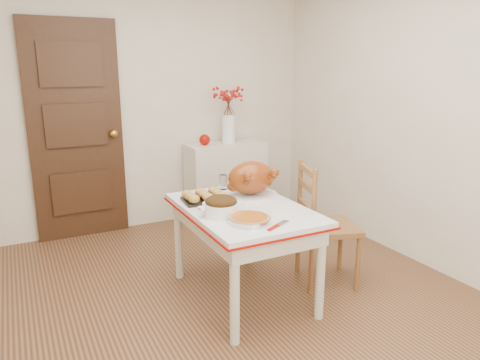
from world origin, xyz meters
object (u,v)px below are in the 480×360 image
sideboard (226,181)px  chair_oak (328,224)px  kitchen_table (243,252)px  pumpkin_pie (250,218)px  turkey_platter (251,179)px

sideboard → chair_oak: (0.05, -1.71, 0.05)m
kitchen_table → pumpkin_pie: size_ratio=4.29×
turkey_platter → pumpkin_pie: size_ratio=1.56×
kitchen_table → turkey_platter: (0.16, 0.19, 0.47)m
turkey_platter → kitchen_table: bearing=-124.9°
sideboard → chair_oak: chair_oak is taller
pumpkin_pie → sideboard: bearing=68.8°
sideboard → chair_oak: size_ratio=0.89×
chair_oak → pumpkin_pie: chair_oak is taller
kitchen_table → chair_oak: bearing=-7.2°
kitchen_table → chair_oak: 0.70m
kitchen_table → turkey_platter: size_ratio=2.75×
kitchen_table → turkey_platter: turkey_platter is taller
chair_oak → turkey_platter: 0.68m
kitchen_table → pumpkin_pie: bearing=-110.6°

